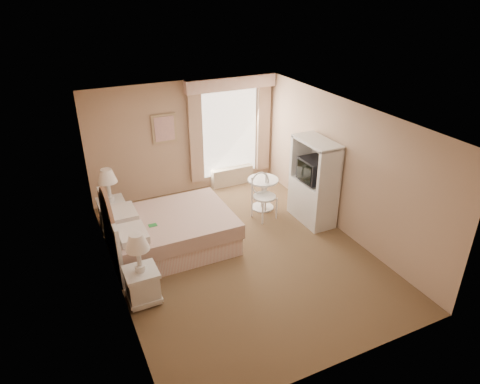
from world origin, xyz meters
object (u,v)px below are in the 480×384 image
nightstand_near (141,277)px  round_table (263,189)px  bed (166,232)px  armoire (313,188)px  cafe_chair (263,192)px  nightstand_far (111,206)px

nightstand_near → round_table: 3.49m
bed → armoire: bearing=-4.6°
armoire → cafe_chair: bearing=148.4°
round_table → bed: bearing=-165.1°
nightstand_near → nightstand_far: 2.36m
nightstand_far → round_table: nightstand_far is taller
nightstand_far → armoire: armoire is taller
nightstand_far → armoire: (3.65, -1.39, 0.24)m
nightstand_near → round_table: bearing=31.1°
nightstand_near → round_table: (2.99, 1.80, 0.01)m
round_table → armoire: size_ratio=0.40×
nightstand_far → armoire: 3.92m
nightstand_far → cafe_chair: 2.94m
cafe_chair → armoire: armoire is taller
round_table → cafe_chair: 0.38m
round_table → nightstand_far: bearing=169.4°
cafe_chair → round_table: bearing=50.5°
bed → round_table: 2.35m
nightstand_far → round_table: size_ratio=1.81×
cafe_chair → armoire: 1.00m
round_table → cafe_chair: bearing=-119.4°
nightstand_near → cafe_chair: 3.18m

